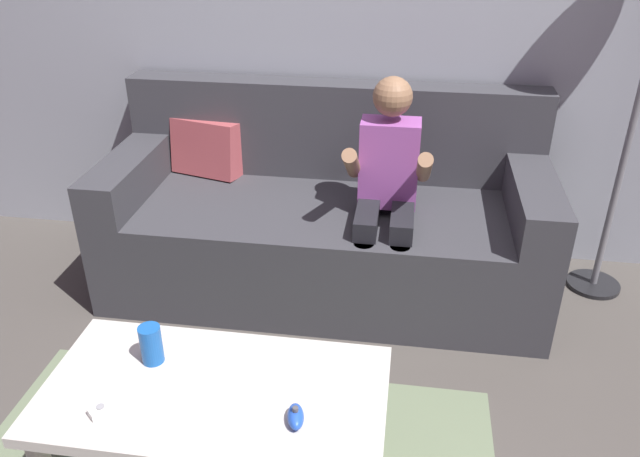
{
  "coord_description": "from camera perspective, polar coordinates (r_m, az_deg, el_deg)",
  "views": [
    {
      "loc": [
        0.27,
        -1.17,
        1.68
      ],
      "look_at": [
        -0.02,
        0.75,
        0.62
      ],
      "focal_mm": 35.57,
      "sensor_mm": 36.0,
      "label": 1
    }
  ],
  "objects": [
    {
      "name": "couch",
      "position": [
        2.91,
        0.4,
        0.64
      ],
      "size": [
        1.93,
        0.8,
        0.88
      ],
      "color": "#38383D",
      "rests_on": "ground"
    },
    {
      "name": "person_seated_on_couch",
      "position": [
        2.6,
        6.03,
        3.57
      ],
      "size": [
        0.34,
        0.42,
        1.02
      ],
      "color": "black",
      "rests_on": "ground"
    },
    {
      "name": "coffee_table",
      "position": [
        1.92,
        -9.36,
        -15.53
      ],
      "size": [
        0.98,
        0.51,
        0.42
      ],
      "color": "beige",
      "rests_on": "ground"
    },
    {
      "name": "game_remote_white_near_edge",
      "position": [
        1.87,
        -18.01,
        -14.76
      ],
      "size": [
        0.12,
        0.13,
        0.03
      ],
      "color": "white",
      "rests_on": "coffee_table"
    },
    {
      "name": "nunchuk_blue",
      "position": [
        1.74,
        -2.21,
        -16.54
      ],
      "size": [
        0.06,
        0.1,
        0.05
      ],
      "color": "blue",
      "rests_on": "coffee_table"
    },
    {
      "name": "soda_can",
      "position": [
        1.96,
        -14.95,
        -10.03
      ],
      "size": [
        0.07,
        0.07,
        0.12
      ],
      "primitive_type": "cylinder",
      "color": "#1959B2",
      "rests_on": "coffee_table"
    }
  ]
}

